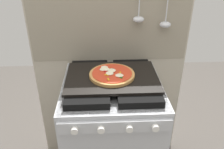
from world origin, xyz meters
TOP-DOWN VIEW (x-y plane):
  - kitchen_backsplash at (0.00, 0.33)m, footprint 1.10×0.09m
  - stove at (-0.00, -0.00)m, footprint 0.60×0.64m
  - baking_tray at (0.00, 0.00)m, footprint 0.54×0.38m
  - pizza_left at (-0.00, 0.00)m, footprint 0.27×0.27m

SIDE VIEW (x-z plane):
  - stove at x=0.00m, z-range 0.00..0.90m
  - kitchen_backsplash at x=0.00m, z-range 0.01..1.56m
  - baking_tray at x=0.00m, z-range 0.90..0.92m
  - pizza_left at x=0.00m, z-range 0.91..0.94m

